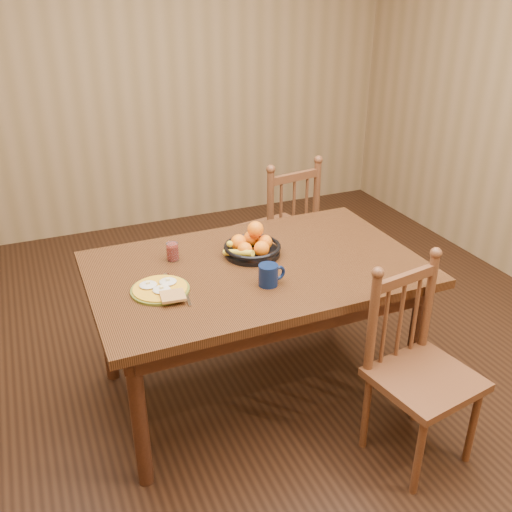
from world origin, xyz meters
name	(u,v)px	position (x,y,z in m)	size (l,w,h in m)	color
room	(256,144)	(0.00, 0.00, 1.35)	(4.52, 5.02, 2.72)	black
dining_table	(256,280)	(0.00, 0.00, 0.67)	(1.60, 1.00, 0.75)	black
chair_far	(280,231)	(0.56, 0.90, 0.47)	(0.51, 0.49, 0.97)	#492615
chair_near	(419,371)	(0.49, -0.69, 0.45)	(0.48, 0.46, 0.93)	#492615
breakfast_plate	(161,289)	(-0.49, -0.07, 0.76)	(0.26, 0.29, 0.04)	#59601E
fork	(187,294)	(-0.40, -0.14, 0.75)	(0.05, 0.18, 0.00)	silver
spoon	(169,277)	(-0.43, 0.04, 0.75)	(0.05, 0.16, 0.01)	silver
coffee_mug	(269,275)	(-0.02, -0.20, 0.80)	(0.13, 0.09, 0.10)	#091636
juice_glass	(173,252)	(-0.36, 0.22, 0.79)	(0.06, 0.06, 0.09)	silver
fruit_bowl	(252,246)	(0.03, 0.12, 0.80)	(0.29, 0.29, 0.17)	black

